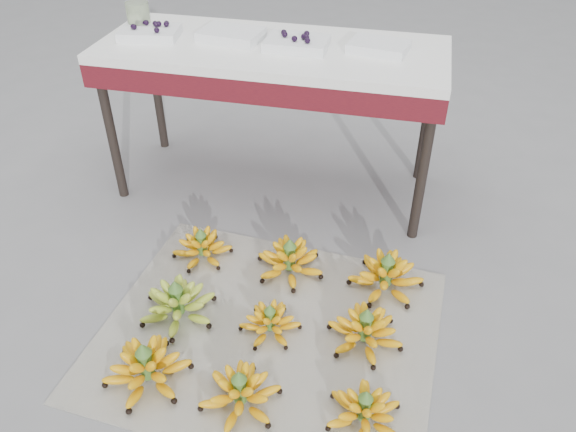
% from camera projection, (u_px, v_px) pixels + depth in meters
% --- Properties ---
extents(ground, '(60.00, 60.00, 0.00)m').
position_uv_depth(ground, '(243.00, 329.00, 2.17)').
color(ground, slate).
rests_on(ground, ground).
extents(newspaper_mat, '(1.32, 1.13, 0.01)m').
position_uv_depth(newspaper_mat, '(268.00, 332.00, 2.15)').
color(newspaper_mat, white).
rests_on(newspaper_mat, ground).
extents(bunch_front_left, '(0.35, 0.35, 0.18)m').
position_uv_depth(bunch_front_left, '(147.00, 368.00, 1.93)').
color(bunch_front_left, '#FFBC02').
rests_on(bunch_front_left, newspaper_mat).
extents(bunch_front_center, '(0.34, 0.34, 0.17)m').
position_uv_depth(bunch_front_center, '(240.00, 393.00, 1.86)').
color(bunch_front_center, '#FFBC02').
rests_on(bunch_front_center, newspaper_mat).
extents(bunch_front_right, '(0.33, 0.33, 0.16)m').
position_uv_depth(bunch_front_right, '(364.00, 411.00, 1.81)').
color(bunch_front_right, '#FFBC02').
rests_on(bunch_front_right, newspaper_mat).
extents(bunch_mid_left, '(0.39, 0.39, 0.18)m').
position_uv_depth(bunch_mid_left, '(178.00, 304.00, 2.18)').
color(bunch_mid_left, '#7EB731').
rests_on(bunch_mid_left, newspaper_mat).
extents(bunch_mid_center, '(0.24, 0.24, 0.14)m').
position_uv_depth(bunch_mid_center, '(270.00, 322.00, 2.12)').
color(bunch_mid_center, '#FFBC02').
rests_on(bunch_mid_center, newspaper_mat).
extents(bunch_mid_right, '(0.37, 0.37, 0.17)m').
position_uv_depth(bunch_mid_right, '(365.00, 331.00, 2.08)').
color(bunch_mid_right, '#FFBC02').
rests_on(bunch_mid_right, newspaper_mat).
extents(bunch_back_left, '(0.29, 0.29, 0.16)m').
position_uv_depth(bunch_back_left, '(202.00, 247.00, 2.47)').
color(bunch_back_left, '#FFBC02').
rests_on(bunch_back_left, newspaper_mat).
extents(bunch_back_center, '(0.38, 0.38, 0.18)m').
position_uv_depth(bunch_back_center, '(290.00, 260.00, 2.39)').
color(bunch_back_center, '#FFBC02').
rests_on(bunch_back_center, newspaper_mat).
extents(bunch_back_right, '(0.34, 0.34, 0.19)m').
position_uv_depth(bunch_back_right, '(386.00, 276.00, 2.31)').
color(bunch_back_right, '#FFBC02').
rests_on(bunch_back_right, newspaper_mat).
extents(vendor_table, '(1.57, 0.63, 0.76)m').
position_uv_depth(vendor_table, '(272.00, 64.00, 2.57)').
color(vendor_table, black).
rests_on(vendor_table, ground).
extents(tray_far_left, '(0.29, 0.23, 0.07)m').
position_uv_depth(tray_far_left, '(150.00, 32.00, 2.59)').
color(tray_far_left, silver).
rests_on(tray_far_left, vendor_table).
extents(tray_left, '(0.30, 0.23, 0.04)m').
position_uv_depth(tray_left, '(231.00, 35.00, 2.56)').
color(tray_left, silver).
rests_on(tray_left, vendor_table).
extents(tray_right, '(0.27, 0.20, 0.07)m').
position_uv_depth(tray_right, '(297.00, 43.00, 2.47)').
color(tray_right, silver).
rests_on(tray_right, vendor_table).
extents(tray_far_right, '(0.28, 0.22, 0.04)m').
position_uv_depth(tray_far_right, '(379.00, 46.00, 2.45)').
color(tray_far_right, silver).
rests_on(tray_far_right, vendor_table).
extents(glass_jar, '(0.14, 0.14, 0.13)m').
position_uv_depth(glass_jar, '(139.00, 17.00, 2.63)').
color(glass_jar, beige).
rests_on(glass_jar, vendor_table).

